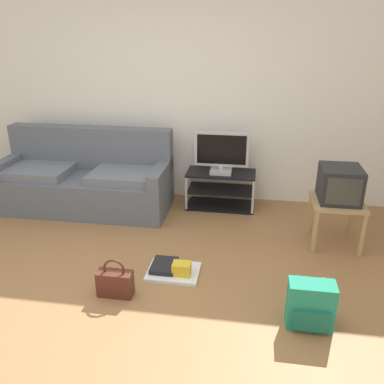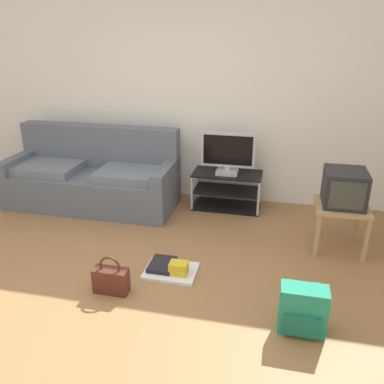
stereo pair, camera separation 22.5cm
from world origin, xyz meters
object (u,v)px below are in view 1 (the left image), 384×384
object	(u,v)px
couch	(86,180)
handbag	(115,282)
floor_tray	(173,269)
flat_tv	(222,153)
side_table	(337,208)
crt_tv	(340,184)
backpack	(310,305)
tv_stand	(221,189)

from	to	relation	value
couch	handbag	world-z (taller)	couch
floor_tray	flat_tv	bearing A→B (deg)	79.28
couch	side_table	bearing A→B (deg)	-9.79
couch	crt_tv	xyz separation A→B (m)	(2.85, -0.48, 0.30)
flat_tv	backpack	distance (m)	2.26
tv_stand	floor_tray	xyz separation A→B (m)	(-0.29, -1.55, -0.18)
flat_tv	handbag	size ratio (longest dim) A/B	1.87
backpack	floor_tray	xyz separation A→B (m)	(-1.13, 0.51, -0.14)
flat_tv	crt_tv	size ratio (longest dim) A/B	1.53
floor_tray	handbag	bearing A→B (deg)	-136.60
tv_stand	crt_tv	size ratio (longest dim) A/B	1.98
flat_tv	side_table	world-z (taller)	flat_tv
couch	flat_tv	size ratio (longest dim) A/B	3.22
couch	tv_stand	distance (m)	1.65
backpack	tv_stand	bearing A→B (deg)	124.05
tv_stand	flat_tv	distance (m)	0.47
couch	flat_tv	distance (m)	1.68
tv_stand	backpack	distance (m)	2.22
couch	crt_tv	distance (m)	2.90
side_table	backpack	distance (m)	1.38
side_table	couch	bearing A→B (deg)	170.21
couch	floor_tray	xyz separation A→B (m)	(1.34, -1.30, -0.30)
couch	side_table	distance (m)	2.89
couch	handbag	xyz separation A→B (m)	(0.94, -1.68, -0.22)
tv_stand	floor_tray	distance (m)	1.58
crt_tv	floor_tray	distance (m)	1.82
tv_stand	side_table	distance (m)	1.44
tv_stand	floor_tray	bearing A→B (deg)	-100.57
couch	handbag	bearing A→B (deg)	-60.83
handbag	floor_tray	world-z (taller)	handbag
tv_stand	backpack	bearing A→B (deg)	-67.76
side_table	backpack	world-z (taller)	side_table
handbag	backpack	bearing A→B (deg)	-4.81
backpack	handbag	bearing A→B (deg)	-173.00
couch	backpack	world-z (taller)	couch
couch	handbag	distance (m)	1.93
side_table	crt_tv	bearing A→B (deg)	90.00
crt_tv	floor_tray	world-z (taller)	crt_tv
backpack	handbag	xyz separation A→B (m)	(-1.53, 0.13, -0.06)
side_table	backpack	bearing A→B (deg)	-106.11
side_table	handbag	world-z (taller)	side_table
handbag	flat_tv	bearing A→B (deg)	70.06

